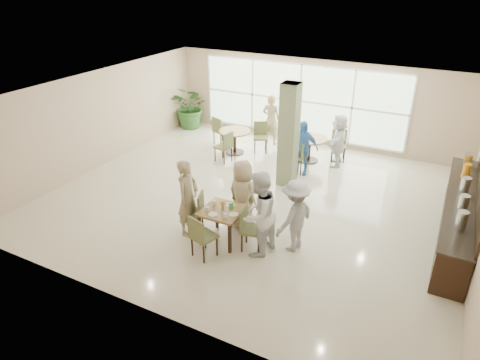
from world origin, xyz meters
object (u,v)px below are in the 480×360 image
at_px(buffet_counter, 459,214).
at_px(potted_plant, 191,107).
at_px(main_table, 223,214).
at_px(round_table_right, 309,144).
at_px(adult_standing, 271,120).
at_px(teen_standing, 295,216).
at_px(teen_right, 259,214).
at_px(adult_b, 338,140).
at_px(teen_left, 188,198).
at_px(teen_far, 242,195).
at_px(adult_a, 302,148).
at_px(round_table_left, 235,136).

relative_size(buffet_counter, potted_plant, 2.97).
relative_size(main_table, round_table_right, 0.81).
xyz_separation_m(round_table_right, adult_standing, (-1.63, 0.79, 0.28)).
relative_size(potted_plant, teen_standing, 1.00).
height_order(teen_right, teen_standing, teen_right).
bearing_deg(buffet_counter, adult_b, 143.38).
bearing_deg(adult_standing, buffet_counter, 148.27).
xyz_separation_m(teen_standing, adult_standing, (-2.89, 5.36, 0.05)).
height_order(teen_left, teen_standing, teen_left).
xyz_separation_m(teen_far, adult_standing, (-1.53, 5.07, 0.03)).
bearing_deg(round_table_right, adult_b, 6.49).
xyz_separation_m(teen_left, adult_a, (1.14, 4.10, -0.08)).
bearing_deg(teen_far, main_table, 95.96).
height_order(buffet_counter, teen_left, buffet_counter).
distance_m(potted_plant, teen_right, 8.14).
xyz_separation_m(round_table_right, teen_far, (-0.10, -4.28, 0.25)).
height_order(buffet_counter, adult_a, buffet_counter).
height_order(main_table, teen_standing, teen_standing).
bearing_deg(adult_a, potted_plant, 151.34).
xyz_separation_m(round_table_left, adult_a, (2.42, -0.47, 0.24)).
relative_size(buffet_counter, adult_standing, 2.78).
relative_size(adult_a, adult_b, 1.00).
bearing_deg(round_table_right, adult_standing, 154.15).
xyz_separation_m(main_table, teen_left, (-0.83, -0.07, 0.23)).
relative_size(main_table, adult_a, 0.55).
bearing_deg(potted_plant, adult_b, -8.30).
distance_m(round_table_left, teen_standing, 5.44).
height_order(adult_b, adult_standing, adult_standing).
xyz_separation_m(round_table_right, adult_b, (0.84, 0.10, 0.22)).
relative_size(teen_right, adult_a, 1.16).
relative_size(round_table_right, buffet_counter, 0.23).
height_order(potted_plant, adult_a, potted_plant).
height_order(potted_plant, teen_right, teen_right).
bearing_deg(teen_left, teen_right, -91.57).
height_order(round_table_right, adult_standing, adult_standing).
bearing_deg(round_table_right, adult_a, -84.57).
bearing_deg(potted_plant, teen_far, -47.43).
height_order(buffet_counter, teen_far, buffet_counter).
bearing_deg(teen_left, main_table, -86.73).
bearing_deg(adult_a, main_table, -102.39).
xyz_separation_m(main_table, adult_a, (0.31, 4.02, 0.14)).
height_order(round_table_left, adult_a, adult_a).
bearing_deg(adult_standing, teen_far, 103.86).
bearing_deg(teen_left, teen_standing, -80.18).
height_order(teen_standing, adult_standing, adult_standing).
height_order(teen_far, teen_right, teen_right).
bearing_deg(adult_standing, teen_standing, 115.37).
height_order(main_table, teen_far, teen_far).
bearing_deg(buffet_counter, teen_right, -144.53).
xyz_separation_m(buffet_counter, adult_standing, (-5.91, 3.25, 0.29)).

